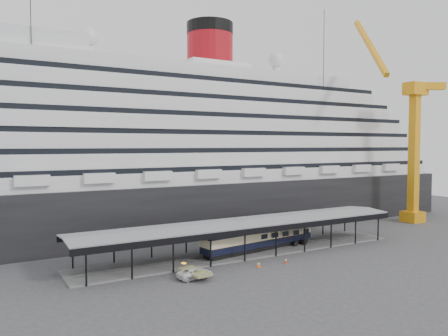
{
  "coord_description": "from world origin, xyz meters",
  "views": [
    {
      "loc": [
        -37.82,
        -53.06,
        17.31
      ],
      "look_at": [
        -2.37,
        8.0,
        13.61
      ],
      "focal_mm": 35.0,
      "sensor_mm": 36.0,
      "label": 1
    }
  ],
  "objects": [
    {
      "name": "ground",
      "position": [
        0.0,
        0.0,
        0.0
      ],
      "size": [
        200.0,
        200.0,
        0.0
      ],
      "primitive_type": "plane",
      "color": "#3B3B3E",
      "rests_on": "ground"
    },
    {
      "name": "cruise_ship",
      "position": [
        0.05,
        32.0,
        18.35
      ],
      "size": [
        130.0,
        30.0,
        43.9
      ],
      "color": "black",
      "rests_on": "ground"
    },
    {
      "name": "platform_canopy",
      "position": [
        0.0,
        5.0,
        2.36
      ],
      "size": [
        56.0,
        9.18,
        5.3
      ],
      "color": "slate",
      "rests_on": "ground"
    },
    {
      "name": "crane_yellow",
      "position": [
        47.06,
        10.54,
        19.96
      ],
      "size": [
        23.83,
        18.78,
        47.6
      ],
      "color": "orange",
      "rests_on": "ground"
    },
    {
      "name": "port_truck",
      "position": [
        -13.01,
        -2.81,
        0.68
      ],
      "size": [
        5.13,
        2.86,
        1.36
      ],
      "primitive_type": "imported",
      "rotation": [
        0.0,
        0.0,
        1.7
      ],
      "color": "white",
      "rests_on": "ground"
    },
    {
      "name": "pullman_carriage",
      "position": [
        2.58,
        5.0,
        2.6
      ],
      "size": [
        21.95,
        5.6,
        21.37
      ],
      "rotation": [
        0.0,
        0.0,
        0.13
      ],
      "color": "black",
      "rests_on": "ground"
    },
    {
      "name": "traffic_cone_left",
      "position": [
        -3.03,
        -2.74,
        0.4
      ],
      "size": [
        0.52,
        0.52,
        0.8
      ],
      "rotation": [
        0.0,
        0.0,
        0.32
      ],
      "color": "#E65F0C",
      "rests_on": "ground"
    },
    {
      "name": "traffic_cone_mid",
      "position": [
        -2.75,
        -2.69,
        0.38
      ],
      "size": [
        0.4,
        0.4,
        0.76
      ],
      "rotation": [
        0.0,
        0.0,
        0.04
      ],
      "color": "#FB630D",
      "rests_on": "ground"
    },
    {
      "name": "traffic_cone_right",
      "position": [
        1.71,
        -3.02,
        0.4
      ],
      "size": [
        0.44,
        0.44,
        0.81
      ],
      "rotation": [
        0.0,
        0.0,
        -0.05
      ],
      "color": "red",
      "rests_on": "ground"
    }
  ]
}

